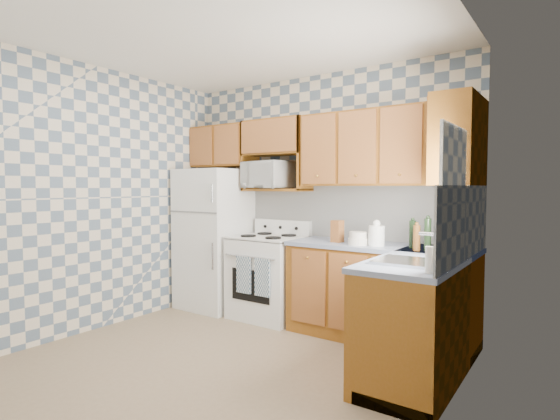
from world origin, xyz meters
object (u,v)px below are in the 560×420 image
object	(u,v)px
refrigerator	(214,239)
microwave	(268,175)
stove_body	(269,278)
electric_kettle	(376,236)

from	to	relation	value
refrigerator	microwave	size ratio (longest dim) A/B	3.01
refrigerator	stove_body	bearing A→B (deg)	1.78
refrigerator	electric_kettle	size ratio (longest dim) A/B	8.91
electric_kettle	microwave	bearing A→B (deg)	172.16
refrigerator	stove_body	xyz separation A→B (m)	(0.80, 0.03, -0.39)
microwave	electric_kettle	world-z (taller)	microwave
stove_body	electric_kettle	bearing A→B (deg)	-3.57
stove_body	microwave	bearing A→B (deg)	130.43
electric_kettle	refrigerator	bearing A→B (deg)	178.47
stove_body	microwave	size ratio (longest dim) A/B	1.61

